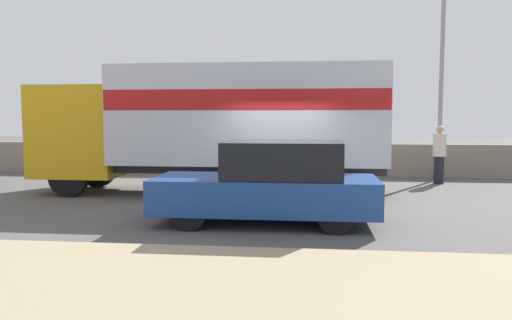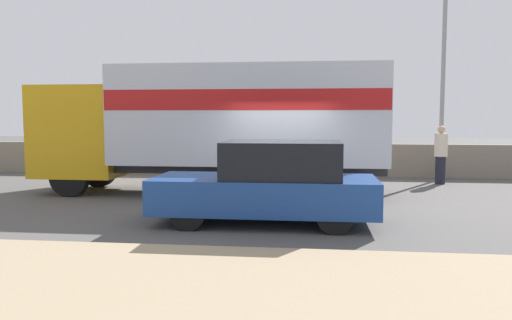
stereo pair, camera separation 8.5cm
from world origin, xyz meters
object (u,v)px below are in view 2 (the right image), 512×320
Objects in this scene: box_truck at (220,120)px; pedestrian at (441,154)px; street_lamp at (444,50)px; car_hatchback at (270,184)px.

box_truck is 5.15× the size of pedestrian.
pedestrian is (6.48, 2.78, -1.08)m from box_truck.
box_truck is at bearing -156.78° from pedestrian.
street_lamp reaches higher than box_truck.
box_truck is at bearing -150.18° from street_lamp.
pedestrian is at bearing -103.33° from street_lamp.
street_lamp is 1.71× the size of car_hatchback.
pedestrian is at bearing -126.59° from car_hatchback.
street_lamp is at bearing 76.67° from pedestrian.
pedestrian is (-0.26, -1.08, -3.33)m from street_lamp.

